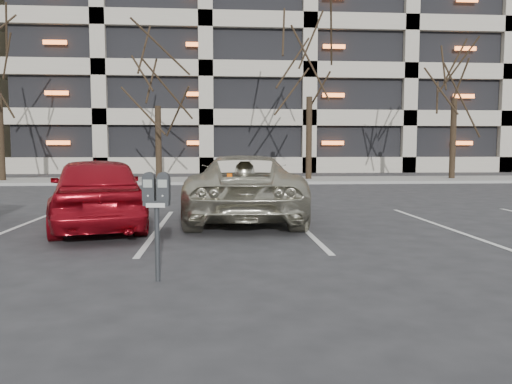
% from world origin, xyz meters
% --- Properties ---
extents(ground, '(140.00, 140.00, 0.00)m').
position_xyz_m(ground, '(0.00, 0.00, 0.00)').
color(ground, '#28282B').
rests_on(ground, ground).
extents(sidewalk, '(80.00, 4.00, 0.12)m').
position_xyz_m(sidewalk, '(0.00, 16.00, 0.06)').
color(sidewalk, gray).
rests_on(sidewalk, ground).
extents(stall_lines, '(16.90, 5.20, 0.00)m').
position_xyz_m(stall_lines, '(-1.40, 2.30, 0.01)').
color(stall_lines, silver).
rests_on(stall_lines, ground).
extents(parking_garage, '(52.00, 20.00, 19.00)m').
position_xyz_m(parking_garage, '(12.00, 33.84, 9.26)').
color(parking_garage, black).
rests_on(parking_garage, ground).
extents(tree_b, '(3.41, 3.41, 7.75)m').
position_xyz_m(tree_b, '(-3.00, 16.00, 5.60)').
color(tree_b, black).
rests_on(tree_b, ground).
extents(tree_c, '(3.87, 3.87, 8.79)m').
position_xyz_m(tree_c, '(4.00, 16.00, 6.35)').
color(tree_c, black).
rests_on(tree_c, ground).
extents(tree_d, '(3.85, 3.85, 8.75)m').
position_xyz_m(tree_d, '(11.00, 16.00, 6.33)').
color(tree_d, black).
rests_on(tree_d, ground).
extents(parking_meter, '(0.33, 0.16, 1.25)m').
position_xyz_m(parking_meter, '(-0.95, -1.50, 0.96)').
color(parking_meter, black).
rests_on(parking_meter, ground).
extents(suv_silver, '(2.51, 5.13, 1.41)m').
position_xyz_m(suv_silver, '(0.33, 3.60, 0.70)').
color(suv_silver, '#B1AC96').
rests_on(suv_silver, ground).
extents(car_red, '(2.71, 4.48, 1.43)m').
position_xyz_m(car_red, '(-2.59, 2.48, 0.71)').
color(car_red, maroon).
rests_on(car_red, ground).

